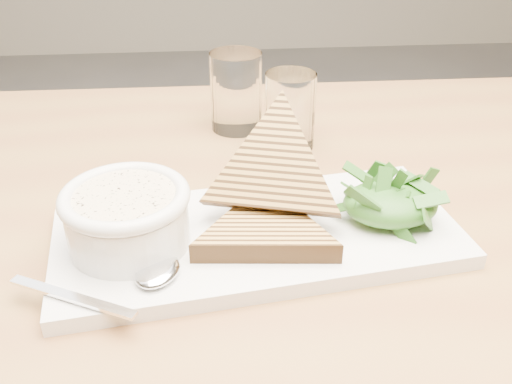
{
  "coord_description": "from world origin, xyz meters",
  "views": [
    {
      "loc": [
        -0.26,
        -0.59,
        1.1
      ],
      "look_at": [
        -0.22,
        -0.09,
        0.79
      ],
      "focal_mm": 40.0,
      "sensor_mm": 36.0,
      "label": 1
    }
  ],
  "objects": [
    {
      "name": "sandwich_lean",
      "position": [
        -0.2,
        -0.08,
        0.81
      ],
      "size": [
        0.21,
        0.22,
        0.19
      ],
      "primitive_type": null,
      "rotation": [
        0.85,
        0.0,
        -0.27
      ],
      "color": "#B2843D",
      "rests_on": "sandwich_flat"
    },
    {
      "name": "sandwich_flat",
      "position": [
        -0.21,
        -0.12,
        0.77
      ],
      "size": [
        0.18,
        0.18,
        0.02
      ],
      "primitive_type": null,
      "rotation": [
        0.0,
        0.0,
        -0.09
      ],
      "color": "#B2843D",
      "rests_on": "platter"
    },
    {
      "name": "spoon_bowl",
      "position": [
        -0.32,
        -0.17,
        0.76
      ],
      "size": [
        0.06,
        0.06,
        0.01
      ],
      "primitive_type": "ellipsoid",
      "rotation": [
        0.0,
        0.0,
        -0.47
      ],
      "color": "silver",
      "rests_on": "platter"
    },
    {
      "name": "platter",
      "position": [
        -0.22,
        -0.11,
        0.75
      ],
      "size": [
        0.44,
        0.24,
        0.02
      ],
      "primitive_type": "cube",
      "rotation": [
        0.0,
        0.0,
        0.14
      ],
      "color": "white",
      "rests_on": "table_top"
    },
    {
      "name": "salad_base",
      "position": [
        -0.08,
        -0.1,
        0.78
      ],
      "size": [
        0.1,
        0.08,
        0.04
      ],
      "primitive_type": "ellipsoid",
      "color": "#10470F",
      "rests_on": "platter"
    },
    {
      "name": "bowl_rim",
      "position": [
        -0.35,
        -0.12,
        0.81
      ],
      "size": [
        0.13,
        0.13,
        0.01
      ],
      "primitive_type": "torus",
      "color": "white",
      "rests_on": "soup_bowl"
    },
    {
      "name": "soup",
      "position": [
        -0.35,
        -0.12,
        0.81
      ],
      "size": [
        0.1,
        0.1,
        0.01
      ],
      "primitive_type": "cylinder",
      "color": "beige",
      "rests_on": "soup_bowl"
    },
    {
      "name": "spoon_handle",
      "position": [
        -0.39,
        -0.2,
        0.76
      ],
      "size": [
        0.12,
        0.07,
        0.0
      ],
      "primitive_type": "cube",
      "rotation": [
        0.0,
        0.0,
        -0.47
      ],
      "color": "silver",
      "rests_on": "platter"
    },
    {
      "name": "soup_bowl",
      "position": [
        -0.35,
        -0.12,
        0.78
      ],
      "size": [
        0.12,
        0.12,
        0.05
      ],
      "primitive_type": "cylinder",
      "color": "white",
      "rests_on": "platter"
    },
    {
      "name": "glass_far",
      "position": [
        -0.22,
        0.19,
        0.8
      ],
      "size": [
        0.07,
        0.07,
        0.11
      ],
      "primitive_type": "cylinder",
      "color": "white",
      "rests_on": "table_top"
    },
    {
      "name": "arugula_pile",
      "position": [
        -0.08,
        -0.1,
        0.79
      ],
      "size": [
        0.11,
        0.1,
        0.05
      ],
      "primitive_type": null,
      "color": "#416D25",
      "rests_on": "platter"
    },
    {
      "name": "table_top",
      "position": [
        -0.24,
        -0.07,
        0.72
      ],
      "size": [
        1.32,
        0.88,
        0.04
      ],
      "primitive_type": "cube",
      "rotation": [
        0.0,
        0.0,
        -0.01
      ],
      "color": "olive",
      "rests_on": "ground"
    },
    {
      "name": "glass_near",
      "position": [
        -0.16,
        0.12,
        0.79
      ],
      "size": [
        0.07,
        0.07,
        0.1
      ],
      "primitive_type": "cylinder",
      "color": "white",
      "rests_on": "table_top"
    }
  ]
}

